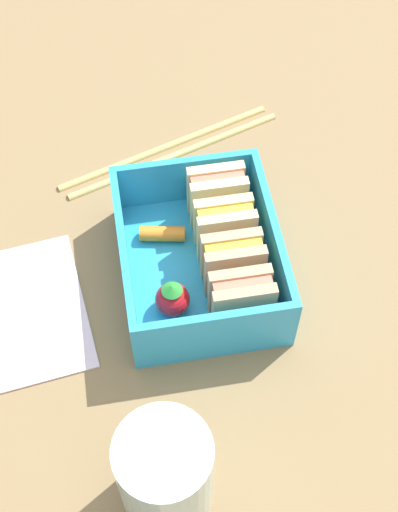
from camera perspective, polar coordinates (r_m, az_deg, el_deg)
The scene contains 12 objects.
ground_plane at distance 59.51cm, azimuth -0.00°, elevation -1.98°, with size 120.00×120.00×2.00cm, color olive.
bento_tray at distance 58.16cm, azimuth -0.00°, elevation -1.15°, with size 15.23×12.28×1.20cm, color #2A99C9.
bento_rim at distance 55.68cm, azimuth -0.00°, elevation 0.50°, with size 15.23×12.28×4.74cm.
sandwich_left at distance 58.78cm, azimuth 1.46°, elevation 4.89°, with size 2.53×4.71×5.00cm.
sandwich_center_left at distance 56.79cm, azimuth 2.07°, elevation 2.28°, with size 2.53×4.71×5.00cm.
sandwich_center at distance 54.93cm, azimuth 2.72°, elevation -0.51°, with size 2.53×4.71×5.00cm.
sandwich_center_right at distance 53.21cm, azimuth 3.41°, elevation -3.49°, with size 2.53×4.71×5.00cm.
carrot_stick_far_left at distance 58.77cm, azimuth -2.95°, elevation 1.79°, with size 1.28×1.28×3.71cm, color orange.
strawberry_far_left at distance 54.39cm, azimuth -2.14°, elevation -3.43°, with size 2.68×2.68×3.28cm.
chopstick_pair at distance 66.64cm, azimuth -2.51°, elevation 8.51°, with size 8.60×20.80×0.70cm.
drinking_glass at distance 47.14cm, azimuth -2.71°, elevation -17.03°, with size 6.12×6.12×8.92cm, color silver.
folded_napkin at distance 58.40cm, azimuth -14.76°, elevation -4.56°, with size 12.75×11.44×0.40cm, color silver.
Camera 1 is at (30.98, -5.21, 49.54)cm, focal length 50.00 mm.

